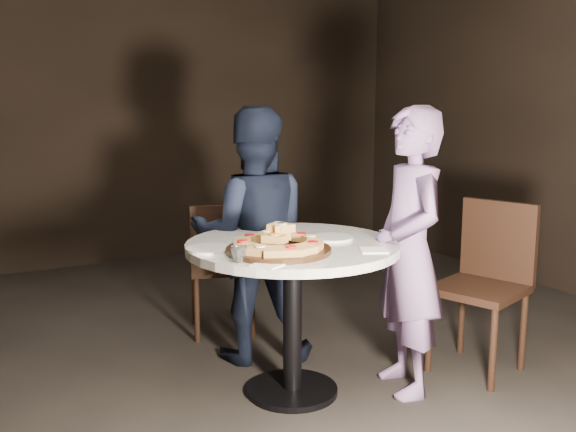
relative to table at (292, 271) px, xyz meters
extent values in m
plane|color=black|center=(-0.14, -0.14, -0.67)|extent=(7.00, 7.00, 0.00)
cylinder|color=black|center=(0.00, 0.00, -0.66)|extent=(0.64, 0.64, 0.03)
cylinder|color=black|center=(0.00, 0.00, -0.26)|extent=(0.13, 0.13, 0.76)
cylinder|color=silver|center=(0.00, 0.00, 0.13)|extent=(1.44, 1.44, 0.04)
cylinder|color=black|center=(-0.16, -0.16, 0.17)|extent=(0.51, 0.51, 0.02)
cube|color=#B38345|center=(0.00, -0.10, 0.20)|extent=(0.13, 0.13, 0.05)
cylinder|color=red|center=(0.00, -0.10, 0.22)|extent=(0.07, 0.07, 0.01)
cube|color=#B38345|center=(-0.04, -0.04, 0.20)|extent=(0.14, 0.13, 0.05)
cube|color=#B38345|center=(-0.10, 0.00, 0.20)|extent=(0.13, 0.12, 0.05)
cylinder|color=beige|center=(-0.10, 0.00, 0.22)|extent=(0.06, 0.06, 0.01)
cube|color=#B38345|center=(-0.18, 0.01, 0.20)|extent=(0.11, 0.09, 0.05)
cube|color=#B38345|center=(-0.25, -0.01, 0.20)|extent=(0.13, 0.12, 0.05)
cylinder|color=red|center=(-0.25, -0.01, 0.22)|extent=(0.07, 0.07, 0.01)
cube|color=#B38345|center=(-0.30, -0.06, 0.20)|extent=(0.13, 0.13, 0.05)
cube|color=#B38345|center=(-0.33, -0.12, 0.20)|extent=(0.12, 0.13, 0.05)
cylinder|color=red|center=(-0.33, -0.12, 0.22)|extent=(0.06, 0.06, 0.01)
cube|color=#B38345|center=(-0.34, -0.20, 0.20)|extent=(0.11, 0.13, 0.05)
cube|color=#B38345|center=(-0.31, -0.26, 0.20)|extent=(0.13, 0.14, 0.05)
cylinder|color=beige|center=(-0.31, -0.26, 0.22)|extent=(0.07, 0.07, 0.01)
cube|color=#B38345|center=(-0.25, -0.31, 0.20)|extent=(0.13, 0.12, 0.05)
cube|color=#B38345|center=(-0.19, -0.34, 0.20)|extent=(0.13, 0.11, 0.05)
cylinder|color=red|center=(-0.19, -0.34, 0.22)|extent=(0.06, 0.06, 0.01)
cube|color=#B38345|center=(-0.11, -0.33, 0.20)|extent=(0.13, 0.11, 0.05)
cube|color=#B38345|center=(-0.05, -0.30, 0.20)|extent=(0.14, 0.13, 0.05)
cylinder|color=red|center=(-0.05, -0.30, 0.22)|extent=(0.07, 0.07, 0.01)
cube|color=#B38345|center=(-0.01, -0.24, 0.20)|extent=(0.13, 0.14, 0.05)
cube|color=#B38345|center=(0.01, -0.17, 0.20)|extent=(0.09, 0.11, 0.05)
cylinder|color=beige|center=(0.01, -0.17, 0.22)|extent=(0.05, 0.05, 0.01)
cube|color=#B38345|center=(-0.12, -0.12, 0.23)|extent=(0.11, 0.13, 0.04)
cylinder|color=#2D6B1E|center=(-0.12, -0.12, 0.25)|extent=(0.06, 0.06, 0.01)
cube|color=#B38345|center=(-0.20, -0.12, 0.23)|extent=(0.13, 0.13, 0.05)
cylinder|color=beige|center=(-0.20, -0.12, 0.25)|extent=(0.07, 0.07, 0.01)
cube|color=#B38345|center=(-0.20, -0.20, 0.23)|extent=(0.13, 0.13, 0.04)
cylinder|color=orange|center=(-0.20, -0.20, 0.25)|extent=(0.07, 0.07, 0.01)
cube|color=#B38345|center=(-0.14, -0.13, 0.27)|extent=(0.13, 0.13, 0.05)
cylinder|color=beige|center=(-0.14, -0.13, 0.29)|extent=(0.07, 0.07, 0.01)
cube|color=#B38345|center=(-0.14, -0.15, 0.27)|extent=(0.11, 0.09, 0.05)
cylinder|color=beige|center=(-0.14, -0.15, 0.29)|extent=(0.05, 0.05, 0.01)
cylinder|color=white|center=(-0.45, 0.03, 0.16)|extent=(0.24, 0.24, 0.01)
cylinder|color=white|center=(0.22, -0.02, 0.16)|extent=(0.26, 0.26, 0.01)
imported|color=silver|center=(-0.41, -0.25, 0.19)|extent=(0.09, 0.09, 0.07)
cube|color=white|center=(-0.32, -0.37, 0.16)|extent=(0.17, 0.17, 0.01)
cube|color=white|center=(0.26, -0.35, 0.16)|extent=(0.17, 0.17, 0.01)
cube|color=black|center=(0.03, 1.07, -0.22)|extent=(0.52, 0.52, 0.04)
cube|color=black|center=(-0.03, 0.87, 0.00)|extent=(0.41, 0.16, 0.45)
cylinder|color=black|center=(0.25, 1.19, -0.45)|extent=(0.04, 0.04, 0.45)
cylinder|color=black|center=(-0.09, 1.29, -0.45)|extent=(0.04, 0.04, 0.45)
cylinder|color=black|center=(0.15, 0.84, -0.45)|extent=(0.04, 0.04, 0.45)
cylinder|color=black|center=(-0.20, 0.95, -0.45)|extent=(0.04, 0.04, 0.45)
cube|color=black|center=(1.08, -0.23, -0.19)|extent=(0.58, 0.58, 0.04)
cube|color=black|center=(1.29, -0.15, 0.06)|extent=(0.19, 0.44, 0.49)
cylinder|color=black|center=(0.83, -0.11, -0.43)|extent=(0.05, 0.05, 0.49)
cylinder|color=black|center=(0.96, -0.48, -0.43)|extent=(0.05, 0.05, 0.49)
cylinder|color=black|center=(1.20, 0.02, -0.43)|extent=(0.05, 0.05, 0.49)
cylinder|color=black|center=(1.33, -0.35, -0.43)|extent=(0.05, 0.05, 0.49)
imported|color=black|center=(0.03, 0.56, 0.09)|extent=(0.90, 0.81, 1.52)
imported|color=slate|center=(0.57, -0.23, 0.09)|extent=(0.49, 0.63, 1.53)
camera|label=1|loc=(-1.51, -2.85, 0.86)|focal=40.00mm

